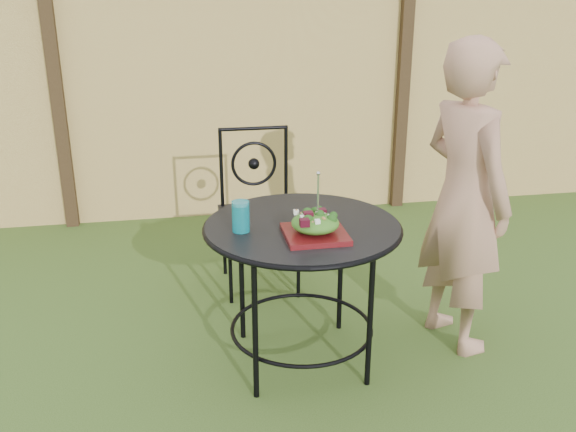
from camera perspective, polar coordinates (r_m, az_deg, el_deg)
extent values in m
plane|color=#294014|center=(3.26, 0.21, -12.87)|extent=(60.00, 60.00, 0.00)
cube|color=#EBCA74|center=(4.98, -4.50, 10.12)|extent=(8.00, 0.05, 1.80)
cube|color=black|center=(4.96, -19.75, 9.54)|extent=(0.09, 0.09, 1.90)
cube|color=black|center=(5.22, 10.14, 10.90)|extent=(0.09, 0.09, 1.90)
cylinder|color=black|center=(2.96, 1.29, -0.90)|extent=(0.90, 0.90, 0.02)
torus|color=black|center=(2.96, 1.28, -1.01)|extent=(0.92, 0.92, 0.02)
torus|color=black|center=(3.19, 1.21, -9.87)|extent=(0.70, 0.70, 0.02)
cylinder|color=black|center=(3.39, 4.69, -4.71)|extent=(0.03, 0.03, 0.71)
cylinder|color=black|center=(3.31, -4.15, -5.41)|extent=(0.03, 0.03, 0.71)
cylinder|color=black|center=(2.85, -2.94, -9.95)|extent=(0.03, 0.03, 0.71)
cylinder|color=black|center=(2.95, 7.32, -8.96)|extent=(0.03, 0.03, 0.71)
cube|color=black|center=(3.83, -2.57, -0.08)|extent=(0.46, 0.46, 0.03)
cylinder|color=black|center=(3.89, -3.12, 7.78)|extent=(0.42, 0.02, 0.02)
torus|color=black|center=(3.94, -3.05, 4.66)|extent=(0.28, 0.02, 0.28)
cylinder|color=black|center=(3.71, -5.15, -4.69)|extent=(0.02, 0.02, 0.44)
cylinder|color=black|center=(3.76, 0.94, -4.24)|extent=(0.02, 0.02, 0.44)
cylinder|color=black|center=(4.08, -5.69, -2.33)|extent=(0.02, 0.02, 0.44)
cylinder|color=black|center=(4.12, -0.15, -1.95)|extent=(0.02, 0.02, 0.44)
cylinder|color=black|center=(3.93, -5.95, 4.21)|extent=(0.02, 0.02, 0.50)
cylinder|color=black|center=(3.98, -0.18, 4.53)|extent=(0.02, 0.02, 0.50)
imported|color=#A7775F|center=(3.25, 15.42, 1.51)|extent=(0.51, 0.65, 1.55)
cube|color=#470A0A|center=(2.81, 2.42, -1.62)|extent=(0.27, 0.27, 0.02)
ellipsoid|color=#235614|center=(2.80, 2.44, -0.63)|extent=(0.21, 0.21, 0.08)
cylinder|color=silver|center=(2.75, 2.68, 1.91)|extent=(0.01, 0.01, 0.18)
cylinder|color=#0B7A86|center=(2.86, -4.22, -0.04)|extent=(0.08, 0.08, 0.14)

